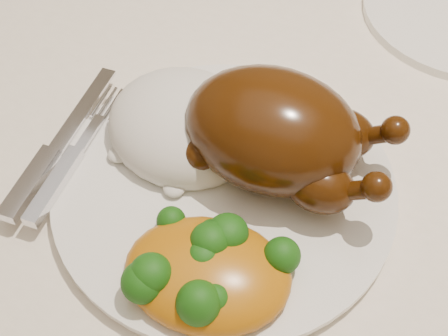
% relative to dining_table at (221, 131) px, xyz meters
% --- Properties ---
extents(dining_table, '(1.60, 0.90, 0.76)m').
position_rel_dining_table_xyz_m(dining_table, '(0.00, 0.00, 0.00)').
color(dining_table, brown).
rests_on(dining_table, floor).
extents(tablecloth, '(1.73, 1.03, 0.18)m').
position_rel_dining_table_xyz_m(tablecloth, '(0.00, 0.00, 0.07)').
color(tablecloth, white).
rests_on(tablecloth, dining_table).
extents(dinner_plate, '(0.31, 0.31, 0.01)m').
position_rel_dining_table_xyz_m(dinner_plate, '(0.06, -0.14, 0.11)').
color(dinner_plate, white).
rests_on(dinner_plate, tablecloth).
extents(roast_chicken, '(0.17, 0.11, 0.09)m').
position_rel_dining_table_xyz_m(roast_chicken, '(0.09, -0.11, 0.16)').
color(roast_chicken, '#422107').
rests_on(roast_chicken, dinner_plate).
extents(rice_mound, '(0.16, 0.15, 0.07)m').
position_rel_dining_table_xyz_m(rice_mound, '(0.01, -0.11, 0.13)').
color(rice_mound, white).
rests_on(rice_mound, dinner_plate).
extents(mac_and_cheese, '(0.13, 0.11, 0.05)m').
position_rel_dining_table_xyz_m(mac_and_cheese, '(0.08, -0.23, 0.13)').
color(mac_and_cheese, '#C97B0C').
rests_on(mac_and_cheese, dinner_plate).
extents(cutlery, '(0.03, 0.17, 0.01)m').
position_rel_dining_table_xyz_m(cutlery, '(-0.07, -0.17, 0.12)').
color(cutlery, silver).
rests_on(cutlery, dinner_plate).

